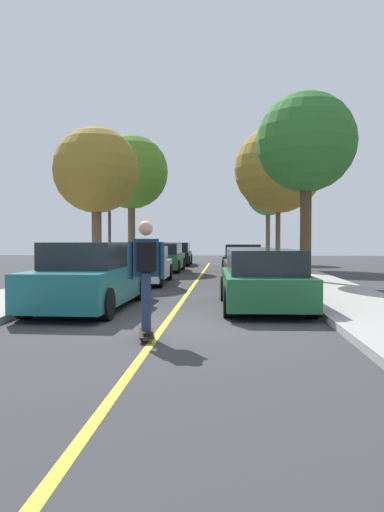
% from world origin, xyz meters
% --- Properties ---
extents(ground, '(80.00, 80.00, 0.00)m').
position_xyz_m(ground, '(0.00, 0.00, 0.00)').
color(ground, '#353538').
extents(center_line, '(0.12, 39.20, 0.01)m').
position_xyz_m(center_line, '(0.00, 4.00, 0.00)').
color(center_line, gold).
rests_on(center_line, ground).
extents(parked_car_left_nearest, '(1.96, 4.64, 1.51)m').
position_xyz_m(parked_car_left_nearest, '(-1.97, 1.97, 0.73)').
color(parked_car_left_nearest, '#196066').
rests_on(parked_car_left_nearest, ground).
extents(parked_car_left_near, '(2.04, 4.55, 1.33)m').
position_xyz_m(parked_car_left_near, '(-1.97, 8.37, 0.66)').
color(parked_car_left_near, white).
rests_on(parked_car_left_near, ground).
extents(parked_car_left_far, '(1.85, 4.10, 1.40)m').
position_xyz_m(parked_car_left_far, '(-1.97, 14.87, 0.69)').
color(parked_car_left_far, '#1E5B33').
rests_on(parked_car_left_far, ground).
extents(parked_car_left_farthest, '(1.94, 4.58, 1.41)m').
position_xyz_m(parked_car_left_farthest, '(-1.97, 21.05, 0.69)').
color(parked_car_left_farthest, black).
rests_on(parked_car_left_farthest, ground).
extents(parked_car_right_nearest, '(1.98, 4.15, 1.35)m').
position_xyz_m(parked_car_right_nearest, '(1.97, 2.18, 0.67)').
color(parked_car_right_nearest, '#1E5B33').
rests_on(parked_car_right_nearest, ground).
extents(parked_car_right_near, '(1.97, 4.23, 1.30)m').
position_xyz_m(parked_car_right_near, '(1.97, 8.03, 0.65)').
color(parked_car_right_near, '#38383D').
rests_on(parked_car_right_near, ground).
extents(parked_car_right_far, '(2.08, 4.30, 1.36)m').
position_xyz_m(parked_car_right_far, '(1.97, 15.05, 0.67)').
color(parked_car_right_far, black).
rests_on(parked_car_right_far, ground).
extents(street_tree_left_nearest, '(3.33, 3.33, 5.82)m').
position_xyz_m(street_tree_left_nearest, '(-3.93, 9.58, 4.26)').
color(street_tree_left_nearest, brown).
rests_on(street_tree_left_nearest, sidewalk_left).
extents(street_tree_left_near, '(3.93, 3.93, 7.03)m').
position_xyz_m(street_tree_left_near, '(-3.93, 16.47, 5.18)').
color(street_tree_left_near, brown).
rests_on(street_tree_left_near, sidewalk_left).
extents(street_tree_right_nearest, '(3.49, 3.49, 6.62)m').
position_xyz_m(street_tree_right_nearest, '(3.93, 8.36, 4.97)').
color(street_tree_right_nearest, '#4C3823').
rests_on(street_tree_right_nearest, sidewalk_right).
extents(street_tree_right_near, '(4.73, 4.73, 7.63)m').
position_xyz_m(street_tree_right_near, '(3.93, 17.35, 5.39)').
color(street_tree_right_near, brown).
rests_on(street_tree_right_near, sidewalk_right).
extents(street_tree_right_far, '(2.85, 2.85, 5.93)m').
position_xyz_m(street_tree_right_far, '(3.93, 23.51, 4.61)').
color(street_tree_right_far, brown).
rests_on(street_tree_right_far, sidewalk_right).
extents(fire_hydrant, '(0.20, 0.20, 0.70)m').
position_xyz_m(fire_hydrant, '(3.47, 5.38, 0.49)').
color(fire_hydrant, '#B2140F').
rests_on(fire_hydrant, sidewalk_right).
extents(streetlamp, '(0.36, 0.24, 5.35)m').
position_xyz_m(streetlamp, '(-3.72, 10.79, 3.22)').
color(streetlamp, '#38383D').
rests_on(streetlamp, sidewalk_left).
extents(skateboard, '(0.37, 0.87, 0.10)m').
position_xyz_m(skateboard, '(-0.13, -1.34, 0.09)').
color(skateboard, black).
rests_on(skateboard, ground).
extents(skateboarder, '(0.59, 0.71, 1.76)m').
position_xyz_m(skateboarder, '(-0.12, -1.37, 1.11)').
color(skateboarder, black).
rests_on(skateboarder, skateboard).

